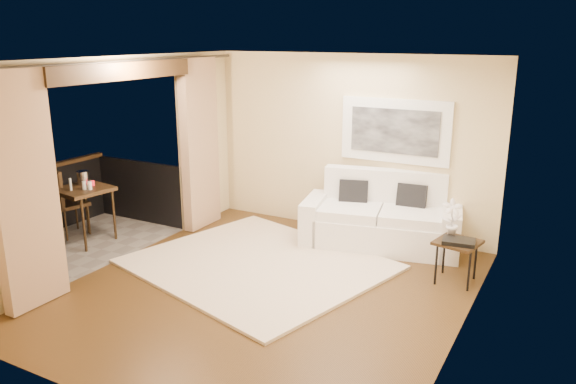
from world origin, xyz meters
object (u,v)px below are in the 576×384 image
Objects in this scene: sofa at (381,220)px; ice_bucket at (83,178)px; balcony_chair_near at (38,226)px; balcony_chair_far at (62,197)px; side_table at (457,246)px; bistro_table at (83,193)px; orchid at (452,218)px.

sofa is 11.76× the size of ice_bucket.
sofa reaches higher than balcony_chair_near.
ice_bucket is (0.33, 0.15, 0.31)m from balcony_chair_far.
balcony_chair_near is at bearing -151.88° from sofa.
side_table is 0.55× the size of balcony_chair_far.
side_table is 0.70× the size of bistro_table.
orchid reaches higher than bistro_table.
bistro_table is 0.27m from ice_bucket.
sofa is at bearing 24.55° from ice_bucket.
sofa is at bearing 150.70° from orchid.
ice_bucket is at bearing -168.74° from side_table.
bistro_table is 0.79× the size of balcony_chair_near.
bistro_table is (-4.97, -1.34, -0.02)m from orchid.
balcony_chair_far is at bearing -167.94° from side_table.
balcony_chair_far is (-5.44, -1.34, -0.15)m from orchid.
orchid is at bearing -41.30° from sofa.
ice_bucket is at bearing 132.58° from bistro_table.
ice_bucket is (-5.23, -1.04, 0.45)m from side_table.
balcony_chair_far reaches higher than side_table.
ice_bucket is at bearing -167.45° from sofa.
balcony_chair_far reaches higher than bistro_table.
side_table is 1.22× the size of orchid.
bistro_table is 1.08m from balcony_chair_near.
ice_bucket is (-0.14, 0.15, 0.18)m from bistro_table.
orchid is 5.60m from balcony_chair_far.
balcony_chair_near is at bearing -73.59° from bistro_table.
balcony_chair_far is (-0.46, 0.00, -0.13)m from bistro_table.
side_table is 5.24m from bistro_table.
sofa is 4.75m from balcony_chair_far.
balcony_chair_far is at bearing -156.06° from ice_bucket.
bistro_table is 0.78× the size of balcony_chair_far.
orchid is at bearing 129.58° from side_table.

